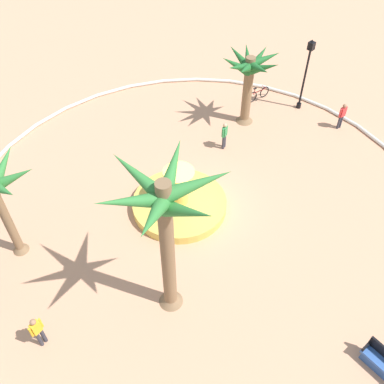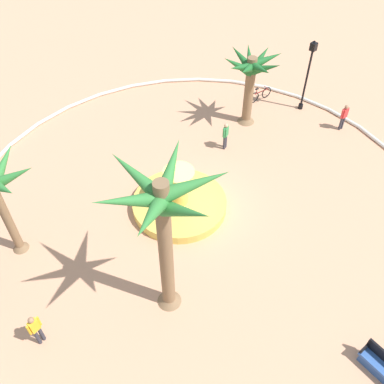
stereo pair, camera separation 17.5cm
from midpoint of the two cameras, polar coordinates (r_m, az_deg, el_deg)
ground_plane at (r=20.64m, az=0.95°, el=-1.89°), size 80.00×80.00×0.00m
plaza_curb at (r=20.56m, az=0.95°, el=-1.70°), size 22.67×22.67×0.20m
fountain at (r=20.35m, az=-1.42°, el=-1.41°), size 4.48×4.48×2.35m
palm_tree_by_curb at (r=13.52m, az=-3.48°, el=-3.69°), size 4.18×4.07×6.90m
palm_tree_mid_plaza at (r=24.11m, az=8.08°, el=15.36°), size 3.44×3.43×4.36m
bench_west at (r=17.44m, az=24.13°, el=-20.49°), size 1.64×0.65×1.00m
lamppost at (r=26.22m, az=15.41°, el=15.31°), size 0.32×0.32×4.40m
bicycle_red_frame at (r=27.60m, az=9.25°, el=12.66°), size 0.47×1.70×0.94m
person_cyclist_helmet at (r=26.02m, az=19.74°, el=9.49°), size 0.26×0.52×1.62m
person_cyclist_photo at (r=16.92m, az=-19.79°, el=-16.75°), size 0.25×0.52×1.70m
person_pedestrian_stroll at (r=23.26m, az=4.70°, el=7.61°), size 0.29×0.51×1.64m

